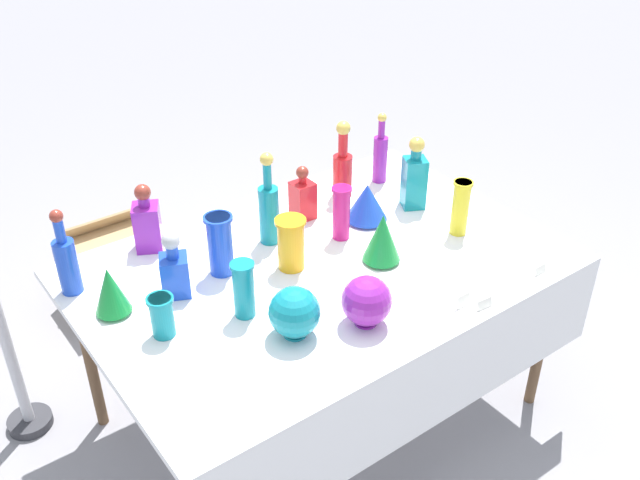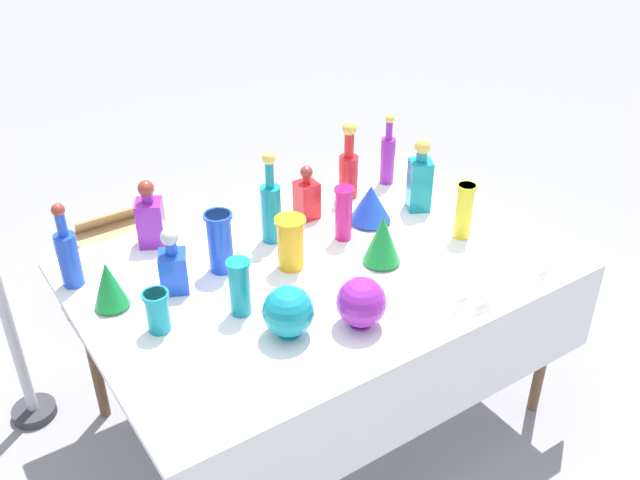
{
  "view_description": "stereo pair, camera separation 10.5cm",
  "coord_description": "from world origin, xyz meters",
  "px_view_note": "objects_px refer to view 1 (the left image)",
  "views": [
    {
      "loc": [
        -1.29,
        -1.75,
        2.23
      ],
      "look_at": [
        0.0,
        0.0,
        0.86
      ],
      "focal_mm": 40.0,
      "sensor_mm": 36.0,
      "label": 1
    },
    {
      "loc": [
        -1.21,
        -1.81,
        2.23
      ],
      "look_at": [
        0.0,
        0.0,
        0.86
      ],
      "focal_mm": 40.0,
      "sensor_mm": 36.0,
      "label": 2
    }
  ],
  "objects_px": {
    "slender_vase_2": "(291,242)",
    "slender_vase_1": "(244,288)",
    "fluted_vase_0": "(382,238)",
    "fluted_vase_2": "(110,290)",
    "round_bowl_1": "(367,301)",
    "square_decanter_2": "(303,197)",
    "round_bowl_0": "(295,312)",
    "tall_bottle_3": "(269,209)",
    "tall_bottle_0": "(66,261)",
    "slender_vase_4": "(220,243)",
    "fluted_vase_1": "(367,202)",
    "square_decanter_1": "(414,177)",
    "tall_bottle_1": "(343,167)",
    "cardboard_box_behind_left": "(120,270)",
    "square_decanter_0": "(174,269)",
    "square_decanter_3": "(147,223)",
    "slender_vase_0": "(341,211)",
    "slender_vase_3": "(162,315)",
    "slender_vase_5": "(461,206)"
  },
  "relations": [
    {
      "from": "tall_bottle_0",
      "to": "cardboard_box_behind_left",
      "type": "bearing_deg",
      "value": 62.57
    },
    {
      "from": "tall_bottle_1",
      "to": "square_decanter_0",
      "type": "distance_m",
      "value": 0.92
    },
    {
      "from": "cardboard_box_behind_left",
      "to": "tall_bottle_0",
      "type": "bearing_deg",
      "value": -117.43
    },
    {
      "from": "tall_bottle_0",
      "to": "fluted_vase_2",
      "type": "height_order",
      "value": "tall_bottle_0"
    },
    {
      "from": "tall_bottle_3",
      "to": "square_decanter_2",
      "type": "distance_m",
      "value": 0.22
    },
    {
      "from": "square_decanter_3",
      "to": "cardboard_box_behind_left",
      "type": "xyz_separation_m",
      "value": [
        0.11,
        0.77,
        -0.69
      ]
    },
    {
      "from": "square_decanter_1",
      "to": "square_decanter_2",
      "type": "height_order",
      "value": "square_decanter_1"
    },
    {
      "from": "tall_bottle_0",
      "to": "slender_vase_4",
      "type": "bearing_deg",
      "value": -23.48
    },
    {
      "from": "square_decanter_2",
      "to": "round_bowl_0",
      "type": "relative_size",
      "value": 1.32
    },
    {
      "from": "slender_vase_2",
      "to": "slender_vase_1",
      "type": "bearing_deg",
      "value": -153.66
    },
    {
      "from": "fluted_vase_1",
      "to": "round_bowl_1",
      "type": "height_order",
      "value": "round_bowl_1"
    },
    {
      "from": "fluted_vase_1",
      "to": "square_decanter_2",
      "type": "bearing_deg",
      "value": 137.8
    },
    {
      "from": "tall_bottle_3",
      "to": "slender_vase_4",
      "type": "distance_m",
      "value": 0.26
    },
    {
      "from": "tall_bottle_3",
      "to": "round_bowl_0",
      "type": "height_order",
      "value": "tall_bottle_3"
    },
    {
      "from": "fluted_vase_2",
      "to": "round_bowl_0",
      "type": "relative_size",
      "value": 1.02
    },
    {
      "from": "slender_vase_1",
      "to": "slender_vase_4",
      "type": "xyz_separation_m",
      "value": [
        0.06,
        0.26,
        0.01
      ]
    },
    {
      "from": "fluted_vase_0",
      "to": "fluted_vase_2",
      "type": "height_order",
      "value": "fluted_vase_0"
    },
    {
      "from": "fluted_vase_1",
      "to": "round_bowl_0",
      "type": "bearing_deg",
      "value": -146.86
    },
    {
      "from": "slender_vase_5",
      "to": "fluted_vase_0",
      "type": "xyz_separation_m",
      "value": [
        -0.37,
        0.03,
        -0.02
      ]
    },
    {
      "from": "tall_bottle_1",
      "to": "tall_bottle_3",
      "type": "relative_size",
      "value": 0.91
    },
    {
      "from": "square_decanter_1",
      "to": "slender_vase_4",
      "type": "relative_size",
      "value": 1.35
    },
    {
      "from": "square_decanter_3",
      "to": "fluted_vase_0",
      "type": "distance_m",
      "value": 0.88
    },
    {
      "from": "tall_bottle_0",
      "to": "tall_bottle_3",
      "type": "height_order",
      "value": "tall_bottle_3"
    },
    {
      "from": "square_decanter_0",
      "to": "slender_vase_2",
      "type": "bearing_deg",
      "value": -14.2
    },
    {
      "from": "tall_bottle_0",
      "to": "slender_vase_1",
      "type": "bearing_deg",
      "value": -48.56
    },
    {
      "from": "round_bowl_0",
      "to": "cardboard_box_behind_left",
      "type": "xyz_separation_m",
      "value": [
        -0.04,
        1.52,
        -0.66
      ]
    },
    {
      "from": "slender_vase_0",
      "to": "square_decanter_2",
      "type": "bearing_deg",
      "value": 98.19
    },
    {
      "from": "square_decanter_0",
      "to": "slender_vase_5",
      "type": "relative_size",
      "value": 1.09
    },
    {
      "from": "square_decanter_0",
      "to": "cardboard_box_behind_left",
      "type": "xyz_separation_m",
      "value": [
        0.16,
        1.09,
        -0.67
      ]
    },
    {
      "from": "cardboard_box_behind_left",
      "to": "tall_bottle_1",
      "type": "bearing_deg",
      "value": -49.73
    },
    {
      "from": "square_decanter_3",
      "to": "slender_vase_5",
      "type": "bearing_deg",
      "value": -31.1
    },
    {
      "from": "square_decanter_2",
      "to": "slender_vase_0",
      "type": "xyz_separation_m",
      "value": [
        0.03,
        -0.21,
        0.02
      ]
    },
    {
      "from": "square_decanter_1",
      "to": "slender_vase_1",
      "type": "distance_m",
      "value": 0.97
    },
    {
      "from": "square_decanter_2",
      "to": "round_bowl_0",
      "type": "bearing_deg",
      "value": -127.2
    },
    {
      "from": "slender_vase_2",
      "to": "cardboard_box_behind_left",
      "type": "bearing_deg",
      "value": 101.84
    },
    {
      "from": "square_decanter_3",
      "to": "tall_bottle_1",
      "type": "bearing_deg",
      "value": -6.94
    },
    {
      "from": "slender_vase_0",
      "to": "cardboard_box_behind_left",
      "type": "relative_size",
      "value": 0.48
    },
    {
      "from": "slender_vase_0",
      "to": "slender_vase_5",
      "type": "height_order",
      "value": "slender_vase_5"
    },
    {
      "from": "tall_bottle_1",
      "to": "cardboard_box_behind_left",
      "type": "distance_m",
      "value": 1.34
    },
    {
      "from": "square_decanter_3",
      "to": "round_bowl_0",
      "type": "xyz_separation_m",
      "value": [
        0.15,
        -0.75,
        -0.02
      ]
    },
    {
      "from": "square_decanter_2",
      "to": "square_decanter_3",
      "type": "bearing_deg",
      "value": 165.27
    },
    {
      "from": "slender_vase_3",
      "to": "square_decanter_0",
      "type": "bearing_deg",
      "value": 52.75
    },
    {
      "from": "square_decanter_2",
      "to": "round_bowl_1",
      "type": "relative_size",
      "value": 1.33
    },
    {
      "from": "slender_vase_0",
      "to": "slender_vase_4",
      "type": "height_order",
      "value": "slender_vase_4"
    },
    {
      "from": "square_decanter_2",
      "to": "slender_vase_5",
      "type": "distance_m",
      "value": 0.62
    },
    {
      "from": "square_decanter_2",
      "to": "slender_vase_3",
      "type": "xyz_separation_m",
      "value": [
        -0.78,
        -0.34,
        -0.02
      ]
    },
    {
      "from": "cardboard_box_behind_left",
      "to": "fluted_vase_1",
      "type": "bearing_deg",
      "value": -58.13
    },
    {
      "from": "round_bowl_1",
      "to": "fluted_vase_0",
      "type": "bearing_deg",
      "value": 41.69
    },
    {
      "from": "square_decanter_1",
      "to": "fluted_vase_1",
      "type": "relative_size",
      "value": 1.86
    },
    {
      "from": "square_decanter_1",
      "to": "slender_vase_2",
      "type": "xyz_separation_m",
      "value": [
        -0.67,
        -0.07,
        -0.03
      ]
    }
  ]
}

